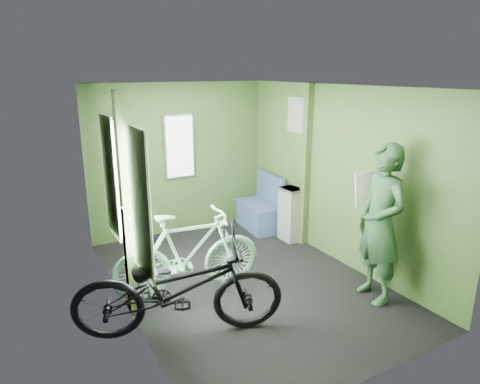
% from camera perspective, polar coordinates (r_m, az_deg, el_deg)
% --- Properties ---
extents(room, '(4.00, 4.02, 2.31)m').
position_cam_1_polar(room, '(4.83, -0.03, 3.60)').
color(room, black).
rests_on(room, ground).
extents(bicycle_black, '(2.15, 1.50, 1.14)m').
position_cam_1_polar(bicycle_black, '(4.39, -7.90, -18.49)').
color(bicycle_black, black).
rests_on(bicycle_black, ground).
extents(bicycle_mint, '(1.76, 0.82, 1.08)m').
position_cam_1_polar(bicycle_mint, '(5.07, -6.72, -13.35)').
color(bicycle_mint, '#97E7BC').
rests_on(bicycle_mint, ground).
extents(passenger, '(0.53, 0.71, 1.76)m').
position_cam_1_polar(passenger, '(4.83, 18.21, -4.09)').
color(passenger, '#294C2F').
rests_on(passenger, ground).
extents(waste_box, '(0.24, 0.33, 0.81)m').
position_cam_1_polar(waste_box, '(6.41, 6.76, -2.96)').
color(waste_box, gray).
rests_on(waste_box, ground).
extents(bench_seat, '(0.53, 0.86, 0.88)m').
position_cam_1_polar(bench_seat, '(6.90, 2.77, -2.73)').
color(bench_seat, navy).
rests_on(bench_seat, ground).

